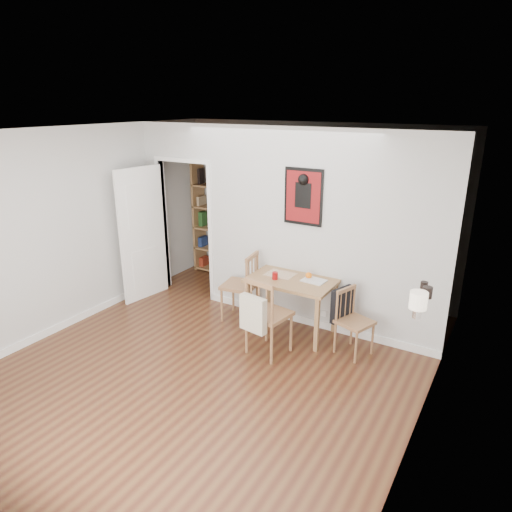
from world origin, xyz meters
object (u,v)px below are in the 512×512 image
Objects in this scene: dining_table at (292,285)px; bookshelf at (217,219)px; ceramic_jar_a at (427,292)px; ceramic_jar_b at (424,286)px; chair_left at (240,286)px; notebook at (314,281)px; chair_front at (268,315)px; mantel_lamp at (418,302)px; red_glass at (275,276)px; orange_fruit at (309,275)px; chair_right at (354,321)px; fireplace at (419,353)px.

bookshelf reaches higher than dining_table.
ceramic_jar_b is at bearing 111.00° from ceramic_jar_a.
notebook is (1.06, 0.08, 0.27)m from chair_left.
mantel_lamp is at bearing -18.18° from chair_front.
mantel_lamp is at bearing -24.89° from chair_left.
dining_table is 1.85m from ceramic_jar_b.
red_glass is 0.49m from notebook.
chair_left is 1.96m from bookshelf.
orange_fruit is at bearing 140.21° from mantel_lamp.
chair_front is at bearing -42.77° from bookshelf.
ceramic_jar_a is at bearing -3.42° from chair_front.
chair_right reaches higher than dining_table.
chair_right is at bearing -3.16° from chair_left.
bookshelf reaches higher than chair_right.
dining_table is at bearing 161.82° from ceramic_jar_b.
chair_front is at bearing -37.38° from chair_left.
ceramic_jar_b is at bearing -26.60° from bookshelf.
bookshelf is (-2.12, 1.96, 0.47)m from chair_front.
chair_left is 8.94× the size of ceramic_jar_a.
notebook is at bearing -28.37° from orange_fruit.
ceramic_jar_b is (1.41, -0.63, 0.45)m from notebook.
chair_left is 0.98× the size of chair_front.
red_glass reaches higher than dining_table.
notebook is (-0.60, 0.17, 0.33)m from chair_right.
orange_fruit is 0.76× the size of ceramic_jar_a.
chair_right is 9.14× the size of ceramic_jar_b.
bookshelf is 20.72× the size of red_glass.
ceramic_jar_a reaches higher than chair_left.
orange_fruit is at bearing 36.41° from dining_table.
chair_front is at bearing 176.58° from ceramic_jar_a.
ceramic_jar_b reaches higher than chair_right.
red_glass is (-1.93, 0.68, 0.18)m from fireplace.
notebook is at bearing 4.48° from chair_left.
red_glass is 2.27m from mantel_lamp.
chair_right is 1.21m from ceramic_jar_b.
bookshelf is at bearing 151.85° from ceramic_jar_a.
chair_left reaches higher than red_glass.
red_glass reaches higher than notebook.
fireplace reaches higher than dining_table.
ceramic_jar_b is (1.51, -0.68, 0.42)m from orange_fruit.
ceramic_jar_a reaches higher than notebook.
mantel_lamp reaches higher than notebook.
notebook is at bearing 23.09° from red_glass.
bookshelf is 4.39m from ceramic_jar_a.
bookshelf reaches higher than chair_left.
dining_table is 0.91m from chair_right.
ceramic_jar_a is (-0.01, 0.47, -0.09)m from mantel_lamp.
chair_left reaches higher than orange_fruit.
chair_left is 10.20× the size of red_glass.
dining_table is 0.30m from notebook.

